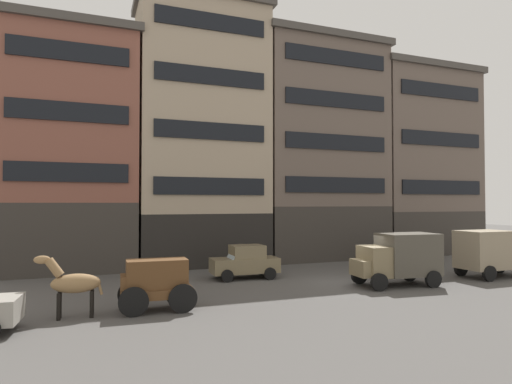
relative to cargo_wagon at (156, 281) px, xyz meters
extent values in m
plane|color=#4C4947|center=(10.39, 2.10, -1.15)|extent=(120.00, 120.00, 0.00)
cube|color=#38332D|center=(-3.56, 12.11, 0.94)|extent=(7.75, 5.09, 4.18)
cube|color=brown|center=(-3.56, 12.11, 8.22)|extent=(7.75, 5.09, 10.37)
cube|color=#47423D|center=(-3.56, 12.11, 13.66)|extent=(8.25, 5.59, 0.50)
cube|color=black|center=(-3.56, 9.51, 4.77)|extent=(6.51, 0.12, 1.10)
cube|color=black|center=(-3.56, 9.51, 8.22)|extent=(6.51, 0.12, 1.10)
cube|color=black|center=(-3.56, 9.51, 11.68)|extent=(6.51, 0.12, 1.10)
cube|color=black|center=(4.75, 12.11, 0.59)|extent=(8.58, 5.09, 3.47)
cube|color=tan|center=(4.75, 12.11, 9.37)|extent=(8.58, 5.09, 14.09)
cube|color=#47423D|center=(4.75, 12.11, 16.67)|extent=(9.08, 5.59, 0.50)
cube|color=black|center=(4.75, 9.51, 4.09)|extent=(7.21, 0.12, 1.10)
cube|color=black|center=(4.75, 9.51, 7.61)|extent=(7.21, 0.12, 1.10)
cube|color=black|center=(4.75, 9.51, 11.13)|extent=(7.21, 0.12, 1.10)
cube|color=black|center=(4.75, 9.51, 14.65)|extent=(7.21, 0.12, 1.10)
cube|color=#38332D|center=(14.00, 12.11, 0.81)|extent=(9.62, 5.09, 3.92)
cube|color=#66564C|center=(14.00, 12.11, 8.88)|extent=(9.62, 5.09, 12.21)
cube|color=#47423D|center=(14.00, 12.11, 15.24)|extent=(10.12, 5.59, 0.50)
cube|color=black|center=(14.00, 9.51, 4.30)|extent=(8.08, 0.12, 1.10)
cube|color=black|center=(14.00, 9.51, 7.36)|extent=(8.08, 0.12, 1.10)
cube|color=black|center=(14.00, 9.51, 10.41)|extent=(8.08, 0.12, 1.10)
cube|color=black|center=(14.00, 9.51, 13.46)|extent=(8.08, 0.12, 1.10)
cube|color=#38332D|center=(23.59, 12.11, 0.59)|extent=(9.25, 5.09, 3.48)
cube|color=#66564C|center=(23.59, 12.11, 8.11)|extent=(9.25, 5.09, 11.54)
cube|color=#47423D|center=(23.59, 12.11, 14.12)|extent=(9.75, 5.59, 0.50)
cube|color=black|center=(23.59, 9.51, 4.26)|extent=(7.77, 0.12, 1.10)
cube|color=black|center=(23.59, 9.51, 8.11)|extent=(7.77, 0.12, 1.10)
cube|color=black|center=(23.59, 9.51, 11.95)|extent=(7.77, 0.12, 1.10)
cube|color=brown|center=(0.05, 0.00, -0.45)|extent=(2.75, 1.41, 0.36)
cube|color=brown|center=(0.05, 0.00, 0.28)|extent=(2.34, 1.20, 1.10)
cube|color=brown|center=(-1.10, 0.05, 0.03)|extent=(0.44, 1.06, 0.50)
cylinder|color=black|center=(-0.88, -0.67, -0.60)|extent=(1.10, 0.13, 1.10)
cylinder|color=black|center=(-0.82, 0.74, -0.60)|extent=(1.10, 0.13, 1.10)
cylinder|color=black|center=(0.92, -0.75, -0.60)|extent=(1.10, 0.13, 1.10)
cylinder|color=black|center=(0.98, 0.67, -0.60)|extent=(1.10, 0.13, 1.10)
ellipsoid|color=#937047|center=(-2.85, 0.00, 0.10)|extent=(1.72, 0.67, 0.70)
cylinder|color=#937047|center=(-3.57, 0.03, 0.70)|extent=(0.68, 0.35, 0.76)
ellipsoid|color=#937047|center=(-3.97, 0.04, 1.00)|extent=(0.57, 0.26, 0.30)
cylinder|color=#937047|center=(-2.04, -0.04, -0.05)|extent=(0.27, 0.11, 0.65)
cylinder|color=black|center=(-3.41, -0.16, -0.67)|extent=(0.14, 0.14, 0.95)
cylinder|color=black|center=(-3.39, 0.20, -0.67)|extent=(0.14, 0.14, 0.95)
cylinder|color=black|center=(-2.31, -0.20, -0.67)|extent=(0.14, 0.14, 0.95)
cylinder|color=black|center=(-2.29, 0.15, -0.67)|extent=(0.14, 0.14, 0.95)
cube|color=#7A6B4C|center=(10.95, 0.91, 0.12)|extent=(1.55, 1.82, 1.50)
cube|color=#7A6B4C|center=(10.25, 0.97, -0.18)|extent=(1.03, 1.52, 0.80)
cube|color=#4C473D|center=(12.74, 0.75, 0.42)|extent=(2.96, 2.14, 2.10)
cube|color=silver|center=(10.50, 0.95, 0.37)|extent=(0.31, 1.37, 0.64)
cylinder|color=black|center=(10.42, 0.00, -0.73)|extent=(0.86, 0.29, 0.84)
cylinder|color=black|center=(10.59, 1.90, -0.73)|extent=(0.86, 0.29, 0.84)
cylinder|color=black|center=(13.40, -0.27, -0.73)|extent=(0.86, 0.29, 0.84)
cylinder|color=black|center=(13.58, 1.63, -0.73)|extent=(0.86, 0.29, 0.84)
cube|color=#7A6B4C|center=(19.99, 0.92, 0.12)|extent=(1.41, 1.71, 1.50)
cube|color=gray|center=(18.19, 0.93, 0.42)|extent=(2.81, 1.92, 2.10)
cylinder|color=black|center=(20.44, 1.87, -0.73)|extent=(0.84, 0.22, 0.84)
cylinder|color=black|center=(17.44, 1.89, -0.73)|extent=(0.84, 0.22, 0.84)
cylinder|color=black|center=(17.43, -0.01, -0.73)|extent=(0.84, 0.22, 0.84)
cube|color=#333847|center=(17.22, 6.28, -0.42)|extent=(3.78, 1.80, 0.80)
cube|color=#333847|center=(17.37, 6.28, 0.33)|extent=(1.88, 1.54, 0.70)
cube|color=silver|center=(16.52, 6.32, 0.20)|extent=(0.41, 1.33, 0.56)
cylinder|color=black|center=(15.98, 5.51, -0.82)|extent=(0.67, 0.22, 0.66)
cylinder|color=black|center=(16.07, 7.19, -0.82)|extent=(0.67, 0.22, 0.66)
cylinder|color=black|center=(18.37, 5.38, -0.82)|extent=(0.67, 0.22, 0.66)
cylinder|color=black|center=(18.47, 7.06, -0.82)|extent=(0.67, 0.22, 0.66)
cylinder|color=black|center=(-5.07, -0.27, -0.82)|extent=(0.67, 0.23, 0.66)
cube|color=#7A6B4C|center=(5.60, 5.54, -0.42)|extent=(3.77, 1.77, 0.80)
cube|color=#7A6B4C|center=(5.75, 5.53, 0.33)|extent=(1.87, 1.52, 0.70)
cube|color=silver|center=(4.91, 5.57, 0.20)|extent=(0.40, 1.33, 0.56)
cylinder|color=black|center=(4.37, 4.75, -0.82)|extent=(0.67, 0.21, 0.66)
cylinder|color=black|center=(4.45, 6.43, -0.82)|extent=(0.67, 0.21, 0.66)
cylinder|color=black|center=(6.76, 4.64, -0.82)|extent=(0.67, 0.21, 0.66)
cylinder|color=black|center=(6.84, 6.32, -0.82)|extent=(0.67, 0.21, 0.66)
cylinder|color=black|center=(25.37, 7.61, -0.72)|extent=(0.16, 0.16, 0.85)
cylinder|color=black|center=(25.57, 7.61, -0.72)|extent=(0.16, 0.16, 0.85)
cylinder|color=black|center=(25.47, 7.61, 0.01)|extent=(0.41, 0.41, 0.62)
sphere|color=tan|center=(25.47, 7.61, 0.45)|extent=(0.22, 0.22, 0.22)
cylinder|color=black|center=(25.47, 7.61, 0.55)|extent=(0.28, 0.28, 0.02)
cylinder|color=black|center=(25.47, 7.61, 0.60)|extent=(0.18, 0.18, 0.09)
camera|label=1|loc=(-2.36, -17.06, 3.02)|focal=30.30mm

